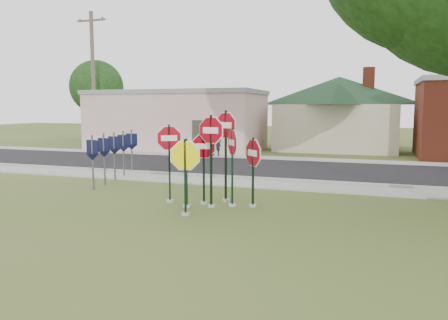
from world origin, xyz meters
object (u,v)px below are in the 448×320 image
(stop_sign_left, at_px, (186,164))
(utility_pole_near, at_px, (93,79))
(stop_sign_yellow, at_px, (185,167))
(stop_sign_center, at_px, (211,147))
(pedestrian, at_px, (216,141))

(stop_sign_left, xyz_separation_m, utility_pole_near, (-13.35, 14.14, 3.66))
(stop_sign_yellow, xyz_separation_m, stop_sign_left, (-0.37, 0.90, -0.04))
(stop_sign_left, bearing_deg, stop_sign_yellow, -67.71)
(stop_sign_left, height_order, utility_pole_near, utility_pole_near)
(stop_sign_center, relative_size, stop_sign_yellow, 1.28)
(pedestrian, bearing_deg, stop_sign_center, 95.98)
(stop_sign_center, bearing_deg, utility_pole_near, 135.34)
(stop_sign_yellow, xyz_separation_m, utility_pole_near, (-13.72, 15.04, 3.62))
(utility_pole_near, bearing_deg, stop_sign_left, -46.64)
(stop_sign_center, distance_m, stop_sign_left, 0.90)
(stop_sign_left, xyz_separation_m, pedestrian, (-3.92, 13.06, -0.33))
(stop_sign_yellow, distance_m, pedestrian, 14.60)
(pedestrian, bearing_deg, utility_pole_near, -20.39)
(utility_pole_near, relative_size, pedestrian, 5.17)
(utility_pole_near, distance_m, pedestrian, 10.30)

